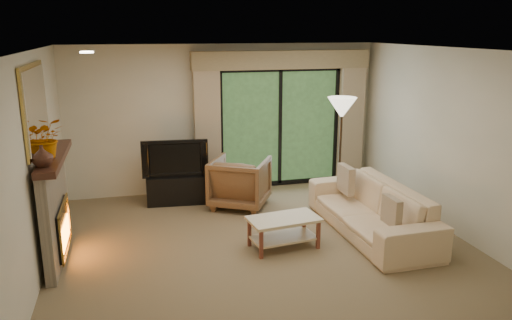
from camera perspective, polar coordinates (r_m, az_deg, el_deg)
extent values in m
plane|color=#7B6849|center=(6.95, 0.62, -9.43)|extent=(5.50, 5.50, 0.00)
plane|color=silver|center=(6.34, 0.69, 12.54)|extent=(5.50, 5.50, 0.00)
plane|color=beige|center=(8.91, -3.53, 4.75)|extent=(5.00, 0.00, 5.00)
plane|color=beige|center=(4.26, 9.46, -6.74)|extent=(5.00, 0.00, 5.00)
plane|color=beige|center=(6.40, -23.84, -0.50)|extent=(0.00, 5.00, 5.00)
plane|color=beige|center=(7.69, 20.88, 2.19)|extent=(0.00, 5.00, 5.00)
cube|color=tan|center=(8.71, -5.59, 3.82)|extent=(0.45, 0.18, 2.35)
cube|color=tan|center=(9.50, 10.77, 4.54)|extent=(0.45, 0.18, 2.35)
cube|color=#927E59|center=(8.89, 3.00, 11.37)|extent=(3.20, 0.24, 0.32)
cube|color=black|center=(8.50, -9.10, -3.26)|extent=(0.99, 0.51, 0.48)
imported|color=black|center=(8.35, -9.25, 0.34)|extent=(1.09, 0.23, 0.62)
imported|color=brown|center=(8.18, -1.85, -2.56)|extent=(1.20, 1.21, 0.82)
imported|color=beige|center=(7.33, 13.00, -5.49)|extent=(1.00, 2.45, 0.71)
cube|color=brown|center=(6.64, 15.24, -5.66)|extent=(0.10, 0.37, 0.37)
cube|color=brown|center=(7.81, 10.23, -2.17)|extent=(0.12, 0.43, 0.42)
imported|color=#3C2016|center=(5.98, -23.25, 0.43)|extent=(0.28, 0.28, 0.24)
imported|color=#B55D04|center=(6.34, -22.85, 2.35)|extent=(0.45, 0.40, 0.48)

